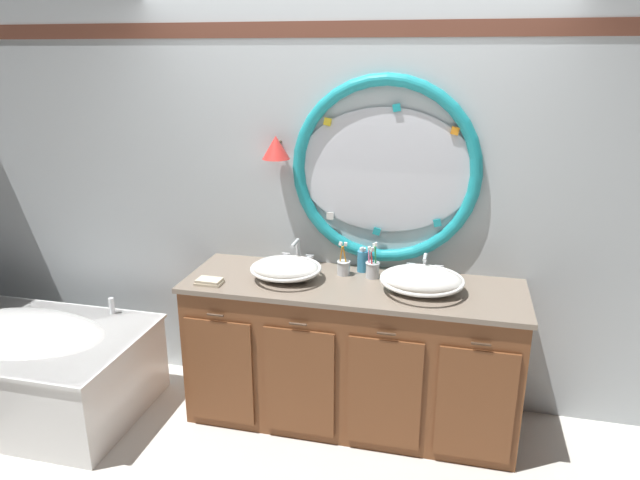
% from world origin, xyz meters
% --- Properties ---
extents(ground_plane, '(14.00, 14.00, 0.00)m').
position_xyz_m(ground_plane, '(0.00, 0.00, 0.00)').
color(ground_plane, silver).
extents(back_wall_assembly, '(6.40, 0.26, 2.60)m').
position_xyz_m(back_wall_assembly, '(0.02, 0.58, 1.32)').
color(back_wall_assembly, silver).
rests_on(back_wall_assembly, ground_plane).
extents(vanity_counter, '(1.99, 0.66, 0.90)m').
position_xyz_m(vanity_counter, '(0.12, 0.24, 0.45)').
color(vanity_counter, brown).
rests_on(vanity_counter, ground_plane).
extents(bathtub, '(1.56, 0.94, 0.64)m').
position_xyz_m(bathtub, '(-1.93, -0.14, 0.32)').
color(bathtub, white).
rests_on(bathtub, ground_plane).
extents(sink_basin_left, '(0.43, 0.43, 0.13)m').
position_xyz_m(sink_basin_left, '(-0.28, 0.21, 0.97)').
color(sink_basin_left, white).
rests_on(sink_basin_left, vanity_counter).
extents(sink_basin_right, '(0.48, 0.48, 0.14)m').
position_xyz_m(sink_basin_right, '(0.52, 0.21, 0.97)').
color(sink_basin_right, white).
rests_on(sink_basin_right, vanity_counter).
extents(faucet_set_left, '(0.21, 0.15, 0.18)m').
position_xyz_m(faucet_set_left, '(-0.28, 0.46, 0.97)').
color(faucet_set_left, silver).
rests_on(faucet_set_left, vanity_counter).
extents(faucet_set_right, '(0.22, 0.12, 0.14)m').
position_xyz_m(faucet_set_right, '(0.52, 0.47, 0.96)').
color(faucet_set_right, silver).
rests_on(faucet_set_right, vanity_counter).
extents(toothbrush_holder_left, '(0.08, 0.08, 0.21)m').
position_xyz_m(toothbrush_holder_left, '(0.04, 0.37, 0.96)').
color(toothbrush_holder_left, silver).
rests_on(toothbrush_holder_left, vanity_counter).
extents(toothbrush_holder_right, '(0.09, 0.09, 0.22)m').
position_xyz_m(toothbrush_holder_right, '(0.22, 0.36, 0.96)').
color(toothbrush_holder_right, silver).
rests_on(toothbrush_holder_right, vanity_counter).
extents(soap_dispenser, '(0.07, 0.07, 0.16)m').
position_xyz_m(soap_dispenser, '(0.14, 0.45, 0.98)').
color(soap_dispenser, '#388EBC').
rests_on(soap_dispenser, vanity_counter).
extents(folded_hand_towel, '(0.16, 0.10, 0.03)m').
position_xyz_m(folded_hand_towel, '(-0.69, 0.04, 0.92)').
color(folded_hand_towel, beige).
rests_on(folded_hand_towel, vanity_counter).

